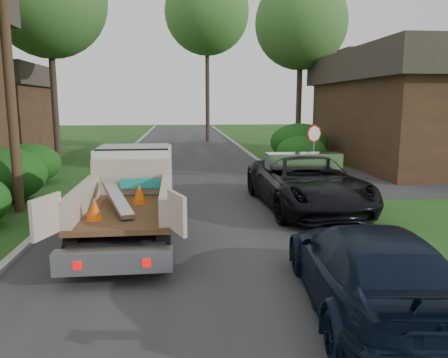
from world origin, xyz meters
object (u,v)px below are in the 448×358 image
object	(u,v)px
black_pickup	(306,182)
navy_suv	(368,268)
stop_sign	(314,141)
flatbed_truck	(131,188)
utility_pole	(7,41)
tree_center_far	(207,12)
house_right	(426,107)
tree_right_far	(301,23)

from	to	relation	value
black_pickup	navy_suv	bearing A→B (deg)	-100.57
stop_sign	flatbed_truck	bearing A→B (deg)	-136.31
utility_pole	navy_suv	world-z (taller)	utility_pole
tree_center_far	stop_sign	bearing A→B (deg)	-81.34
utility_pole	navy_suv	distance (m)	11.88
house_right	black_pickup	distance (m)	13.56
utility_pole	black_pickup	distance (m)	10.06
navy_suv	flatbed_truck	bearing A→B (deg)	-42.72
utility_pole	tree_center_far	world-z (taller)	tree_center_far
tree_center_far	black_pickup	world-z (taller)	tree_center_far
black_pickup	flatbed_truck	bearing A→B (deg)	-160.85
stop_sign	black_pickup	bearing A→B (deg)	-109.57
tree_right_far	black_pickup	world-z (taller)	tree_right_far
tree_right_far	flatbed_truck	distance (m)	21.16
house_right	tree_center_far	distance (m)	20.93
house_right	tree_center_far	size ratio (longest dim) A/B	0.89
black_pickup	stop_sign	bearing A→B (deg)	67.99
utility_pole	stop_sign	bearing A→B (deg)	20.62
utility_pole	navy_suv	bearing A→B (deg)	-42.80
utility_pole	house_right	size ratio (longest dim) A/B	0.77
utility_pole	flatbed_truck	xyz separation A→B (m)	(3.77, -2.58, -3.99)
tree_center_far	tree_right_far	bearing A→B (deg)	-61.19
tree_right_far	navy_suv	distance (m)	24.30
tree_right_far	flatbed_truck	size ratio (longest dim) A/B	1.99
flatbed_truck	navy_suv	distance (m)	6.54
stop_sign	black_pickup	world-z (taller)	stop_sign
tree_right_far	black_pickup	distance (m)	17.71
flatbed_truck	black_pickup	world-z (taller)	flatbed_truck
tree_center_far	house_right	bearing A→B (deg)	-55.49
tree_center_far	black_pickup	bearing A→B (deg)	-86.41
flatbed_truck	tree_center_far	bearing A→B (deg)	81.76
house_right	tree_center_far	xyz separation A→B (m)	(-11.00, 16.00, 7.82)
utility_pole	tree_center_far	distance (m)	26.75
flatbed_truck	tree_right_far	bearing A→B (deg)	61.80
house_right	flatbed_truck	world-z (taller)	house_right
stop_sign	house_right	size ratio (longest dim) A/B	0.19
tree_center_far	black_pickup	size ratio (longest dim) A/B	2.36
black_pickup	tree_center_far	bearing A→B (deg)	91.15
tree_right_far	flatbed_truck	bearing A→B (deg)	-117.62
house_right	flatbed_truck	bearing A→B (deg)	-141.74
navy_suv	house_right	bearing A→B (deg)	-116.29
stop_sign	tree_right_far	distance (m)	13.08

